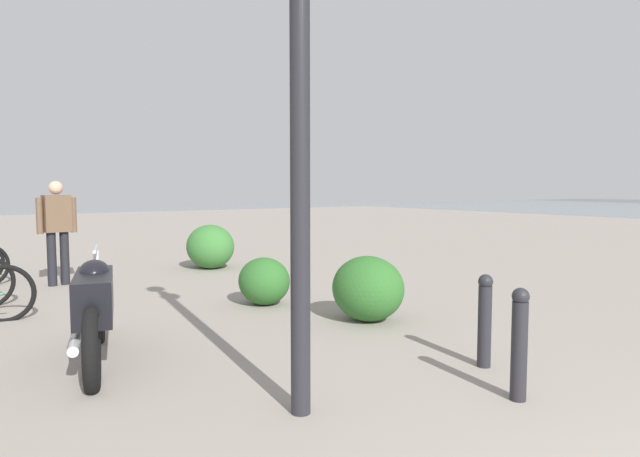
% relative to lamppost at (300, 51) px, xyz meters
% --- Properties ---
extents(lamppost, '(0.98, 0.28, 3.77)m').
position_rel_lamppost_xyz_m(lamppost, '(0.00, 0.00, 0.00)').
color(lamppost, '#232328').
rests_on(lamppost, ground).
extents(motorcycle, '(2.14, 0.66, 1.06)m').
position_rel_lamppost_xyz_m(motorcycle, '(2.07, 0.96, -2.03)').
color(motorcycle, black).
rests_on(motorcycle, ground).
extents(pedestrian, '(0.30, 0.61, 1.71)m').
position_rel_lamppost_xyz_m(pedestrian, '(6.52, 0.61, -1.54)').
color(pedestrian, black).
rests_on(pedestrian, ground).
extents(bollard_near, '(0.13, 0.13, 0.86)m').
position_rel_lamppost_xyz_m(bollard_near, '(-0.72, -1.49, -2.08)').
color(bollard_near, '#232328').
rests_on(bollard_near, ground).
extents(bollard_mid, '(0.13, 0.13, 0.84)m').
position_rel_lamppost_xyz_m(bollard_mid, '(-0.06, -1.90, -2.09)').
color(bollard_mid, '#232328').
rests_on(bollard_mid, ground).
extents(shrub_low, '(0.76, 0.69, 0.65)m').
position_rel_lamppost_xyz_m(shrub_low, '(3.34, -1.49, -2.21)').
color(shrub_low, '#2D6628').
rests_on(shrub_low, ground).
extents(shrub_round, '(0.90, 0.81, 0.77)m').
position_rel_lamppost_xyz_m(shrub_round, '(7.09, -2.23, -2.15)').
color(shrub_round, '#2D6628').
rests_on(shrub_round, ground).
extents(shrub_wide, '(1.02, 0.92, 0.87)m').
position_rel_lamppost_xyz_m(shrub_wide, '(6.87, -2.18, -2.10)').
color(shrub_wide, '#387533').
rests_on(shrub_wide, ground).
extents(shrub_tall, '(0.92, 0.83, 0.78)m').
position_rel_lamppost_xyz_m(shrub_tall, '(1.84, -2.10, -2.14)').
color(shrub_tall, '#2D6628').
rests_on(shrub_tall, ground).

